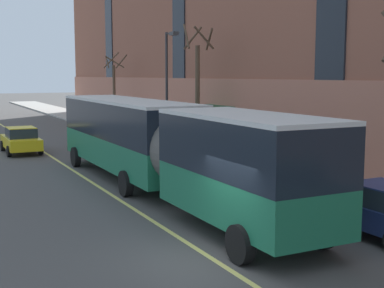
{
  "coord_description": "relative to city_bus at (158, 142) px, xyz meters",
  "views": [
    {
      "loc": [
        -6.51,
        -11.36,
        4.65
      ],
      "look_at": [
        3.32,
        8.24,
        1.8
      ],
      "focal_mm": 50.0,
      "sensor_mm": 36.0,
      "label": 1
    }
  ],
  "objects": [
    {
      "name": "ground_plane",
      "position": [
        -1.52,
        -7.58,
        -2.07
      ],
      "size": [
        260.0,
        260.0,
        0.0
      ],
      "primitive_type": "plane",
      "color": "#4C4947"
    },
    {
      "name": "sidewalk",
      "position": [
        6.92,
        -4.58,
        -1.99
      ],
      "size": [
        4.23,
        160.0,
        0.15
      ],
      "primitive_type": "cube",
      "color": "#ADA89E",
      "rests_on": "ground"
    },
    {
      "name": "city_bus",
      "position": [
        0.0,
        0.0,
        0.0
      ],
      "size": [
        2.89,
        19.1,
        3.56
      ],
      "color": "#1E704C",
      "rests_on": "ground"
    },
    {
      "name": "parked_car_navy_1",
      "position": [
        3.54,
        -8.02,
        -1.29
      ],
      "size": [
        1.91,
        4.33,
        1.56
      ],
      "color": "navy",
      "rests_on": "ground"
    },
    {
      "name": "parked_car_silver_2",
      "position": [
        3.71,
        13.49,
        -1.29
      ],
      "size": [
        1.93,
        4.52,
        1.56
      ],
      "color": "#B7B7BC",
      "rests_on": "ground"
    },
    {
      "name": "parked_car_silver_4",
      "position": [
        3.48,
        19.8,
        -1.29
      ],
      "size": [
        2.01,
        4.21,
        1.56
      ],
      "color": "#B7B7BC",
      "rests_on": "ground"
    },
    {
      "name": "parked_car_black_5",
      "position": [
        3.69,
        -0.73,
        -1.28
      ],
      "size": [
        1.99,
        4.69,
        1.56
      ],
      "color": "black",
      "rests_on": "ground"
    },
    {
      "name": "parked_car_silver_6",
      "position": [
        3.75,
        6.07,
        -1.29
      ],
      "size": [
        2.12,
        4.29,
        1.56
      ],
      "color": "#B7B7BC",
      "rests_on": "ground"
    },
    {
      "name": "taxi_cab",
      "position": [
        -2.98,
        13.9,
        -1.29
      ],
      "size": [
        2.0,
        4.31,
        1.56
      ],
      "color": "yellow",
      "rests_on": "ground"
    },
    {
      "name": "street_tree_far_uptown",
      "position": [
        6.8,
        9.88,
        1.9
      ],
      "size": [
        1.85,
        1.82,
        7.54
      ],
      "color": "brown",
      "rests_on": "sidewalk"
    },
    {
      "name": "street_tree_far_downtown",
      "position": [
        6.81,
        25.74,
        1.37
      ],
      "size": [
        2.02,
        2.02,
        6.47
      ],
      "color": "brown",
      "rests_on": "sidewalk"
    },
    {
      "name": "street_lamp",
      "position": [
        5.4,
        11.1,
        2.4
      ],
      "size": [
        0.36,
        1.48,
        7.07
      ],
      "color": "#2D2D30",
      "rests_on": "sidewalk"
    },
    {
      "name": "lane_centerline",
      "position": [
        -1.7,
        -4.58,
        -2.06
      ],
      "size": [
        0.16,
        140.0,
        0.01
      ],
      "primitive_type": "cube",
      "color": "#E0D66B",
      "rests_on": "ground"
    }
  ]
}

